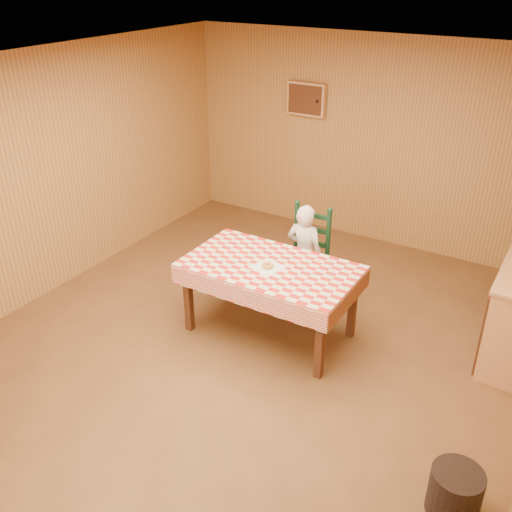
{
  "coord_description": "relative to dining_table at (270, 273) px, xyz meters",
  "views": [
    {
      "loc": [
        2.38,
        -3.73,
        3.37
      ],
      "look_at": [
        0.0,
        0.2,
        0.95
      ],
      "focal_mm": 40.0,
      "sensor_mm": 36.0,
      "label": 1
    }
  ],
  "objects": [
    {
      "name": "donut",
      "position": [
        -0.0,
        -0.05,
        0.1
      ],
      "size": [
        0.12,
        0.12,
        0.04
      ],
      "primitive_type": "torus",
      "rotation": [
        0.0,
        0.0,
        -0.04
      ],
      "color": "gold",
      "rests_on": "napkin"
    },
    {
      "name": "ladder_chair",
      "position": [
        0.0,
        0.79,
        -0.18
      ],
      "size": [
        0.44,
        0.4,
        1.08
      ],
      "color": "black",
      "rests_on": "ground"
    },
    {
      "name": "cabin_walls",
      "position": [
        -0.04,
        0.13,
        1.14
      ],
      "size": [
        5.1,
        6.05,
        2.65
      ],
      "color": "#AD7D3E",
      "rests_on": "ground"
    },
    {
      "name": "seated_child",
      "position": [
        -0.0,
        0.73,
        -0.13
      ],
      "size": [
        0.41,
        0.27,
        1.12
      ],
      "primitive_type": "imported",
      "rotation": [
        0.0,
        0.0,
        3.14
      ],
      "color": "silver",
      "rests_on": "ground"
    },
    {
      "name": "napkin",
      "position": [
        -0.0,
        -0.05,
        0.08
      ],
      "size": [
        0.31,
        0.31,
        0.0
      ],
      "primitive_type": "cube",
      "rotation": [
        0.0,
        0.0,
        -0.24
      ],
      "color": "white",
      "rests_on": "dining_table"
    },
    {
      "name": "ground",
      "position": [
        -0.04,
        -0.4,
        -0.69
      ],
      "size": [
        6.0,
        6.0,
        0.0
      ],
      "primitive_type": "plane",
      "color": "brown",
      "rests_on": "ground"
    },
    {
      "name": "storage_bin",
      "position": [
        2.12,
        -1.18,
        -0.51
      ],
      "size": [
        0.44,
        0.44,
        0.36
      ],
      "primitive_type": "cylinder",
      "rotation": [
        0.0,
        0.0,
        0.29
      ],
      "color": "black",
      "rests_on": "ground"
    },
    {
      "name": "dining_table",
      "position": [
        0.0,
        0.0,
        0.0
      ],
      "size": [
        1.66,
        0.96,
        0.77
      ],
      "color": "#4F2915",
      "rests_on": "ground"
    }
  ]
}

